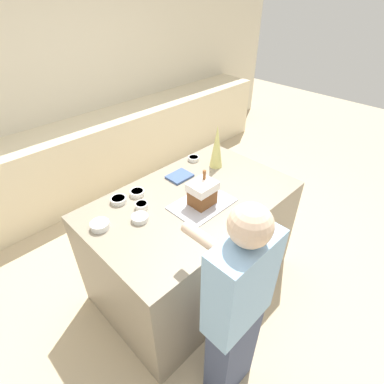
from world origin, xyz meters
name	(u,v)px	position (x,y,z in m)	size (l,w,h in m)	color
ground_plane	(192,278)	(0.00, 0.00, 0.00)	(12.00, 12.00, 0.00)	#C6B28E
wall_back	(50,87)	(0.00, 2.27, 1.30)	(8.00, 0.05, 2.60)	beige
back_cabinet_block	(81,162)	(0.00, 1.95, 0.45)	(6.00, 0.60, 0.91)	beige
kitchen_island	(192,242)	(0.00, 0.00, 0.47)	(1.61, 1.00, 0.94)	gray
baking_tray	(202,204)	(0.00, -0.10, 0.95)	(0.45, 0.32, 0.01)	#B2B2BC
gingerbread_house	(202,193)	(0.00, -0.10, 1.05)	(0.19, 0.16, 0.26)	brown
decorative_tree	(217,147)	(0.49, 0.19, 1.13)	(0.11, 0.11, 0.38)	#DBD675
candy_bowl_behind_tray	(100,225)	(-0.67, 0.20, 0.97)	(0.13, 0.13, 0.04)	white
candy_bowl_near_tray_left	(142,205)	(-0.34, 0.17, 0.97)	(0.10, 0.10, 0.04)	white
candy_bowl_near_tray_right	(194,158)	(0.42, 0.40, 0.96)	(0.10, 0.10, 0.04)	white
candy_bowl_center_rear	(137,193)	(-0.27, 0.33, 0.96)	(0.11, 0.11, 0.04)	white
candy_bowl_far_right	(140,218)	(-0.43, 0.08, 0.96)	(0.12, 0.12, 0.04)	white
candy_bowl_front_corner	(119,200)	(-0.42, 0.35, 0.96)	(0.12, 0.12, 0.04)	silver
cookbook	(180,176)	(0.13, 0.28, 0.95)	(0.20, 0.16, 0.02)	#3F598C
person	(236,312)	(-0.43, -0.78, 0.80)	(0.41, 0.51, 1.55)	#424C6B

